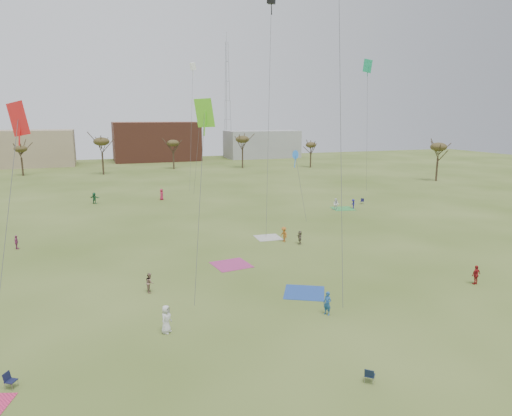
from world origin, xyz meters
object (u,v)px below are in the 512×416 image
object	(u,v)px
spectator_fore_a	(476,275)
camp_chair_center	(370,378)
camp_chair_right	(362,202)
flyer_near_right	(327,303)
radio_tower	(227,100)
flyer_near_left	(166,319)
camp_chair_left	(11,384)

from	to	relation	value
spectator_fore_a	camp_chair_center	world-z (taller)	spectator_fore_a
camp_chair_center	camp_chair_right	bearing A→B (deg)	-78.41
flyer_near_right	radio_tower	world-z (taller)	radio_tower
flyer_near_left	camp_chair_left	world-z (taller)	flyer_near_left
flyer_near_left	camp_chair_left	xyz separation A→B (m)	(-8.61, -3.50, -0.69)
flyer_near_left	flyer_near_right	bearing A→B (deg)	-56.11
camp_chair_left	camp_chair_center	bearing A→B (deg)	-76.85
flyer_near_left	spectator_fore_a	bearing A→B (deg)	-50.48
camp_chair_left	camp_chair_right	xyz separation A→B (m)	(45.19, 37.50, 0.00)
camp_chair_center	spectator_fore_a	bearing A→B (deg)	-106.81
flyer_near_left	camp_chair_right	world-z (taller)	flyer_near_left
camp_chair_center	radio_tower	distance (m)	138.42
spectator_fore_a	flyer_near_left	bearing A→B (deg)	-7.66
flyer_near_left	flyer_near_right	xyz separation A→B (m)	(11.24, -1.10, -0.09)
camp_chair_left	camp_chair_right	world-z (taller)	same
camp_chair_right	radio_tower	xyz separation A→B (m)	(3.66, 90.22, 18.95)
flyer_near_left	camp_chair_center	xyz separation A→B (m)	(9.32, -9.36, -0.69)
radio_tower	camp_chair_center	bearing A→B (deg)	-103.03
camp_chair_left	radio_tower	bearing A→B (deg)	10.32
flyer_near_right	camp_chair_left	world-z (taller)	flyer_near_right
spectator_fore_a	camp_chair_left	world-z (taller)	spectator_fore_a
flyer_near_left	radio_tower	size ratio (longest dim) A/B	0.05
flyer_near_right	camp_chair_center	xyz separation A→B (m)	(-1.92, -8.26, -0.60)
flyer_near_left	radio_tower	xyz separation A→B (m)	(40.24, 124.22, 18.26)
flyer_near_right	spectator_fore_a	xyz separation A→B (m)	(14.69, 1.12, -0.03)
flyer_near_right	radio_tower	xyz separation A→B (m)	(29.00, 125.32, 18.35)
camp_chair_center	flyer_near_left	bearing A→B (deg)	-1.38
spectator_fore_a	camp_chair_center	distance (m)	19.09
camp_chair_right	radio_tower	world-z (taller)	radio_tower
camp_chair_right	spectator_fore_a	bearing A→B (deg)	-64.80
spectator_fore_a	camp_chair_right	size ratio (longest dim) A/B	1.90
camp_chair_left	radio_tower	distance (m)	138.05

